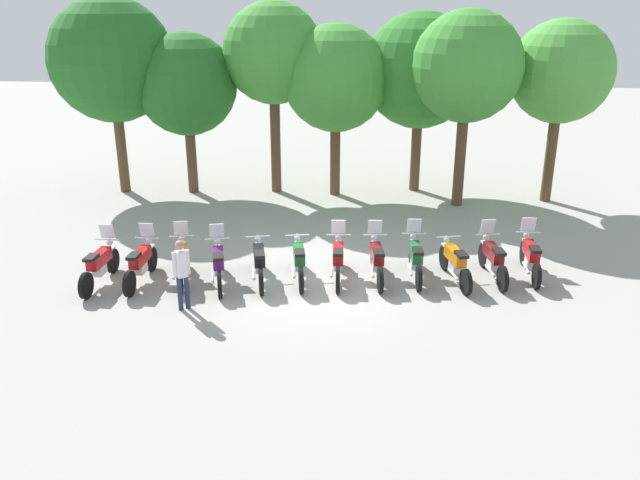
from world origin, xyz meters
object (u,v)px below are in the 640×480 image
at_px(tree_5, 467,67).
at_px(motorcycle_1, 141,263).
at_px(motorcycle_6, 338,259).
at_px(motorcycle_7, 377,259).
at_px(tree_4, 420,71).
at_px(person_0, 182,270).
at_px(motorcycle_5, 299,260).
at_px(motorcycle_8, 415,258).
at_px(motorcycle_11, 530,256).
at_px(tree_1, 186,85).
at_px(motorcycle_0, 100,265).
at_px(motorcycle_2, 181,261).
at_px(motorcycle_3, 218,264).
at_px(motorcycle_10, 493,259).
at_px(tree_3, 336,79).
at_px(tree_0, 112,60).
at_px(motorcycle_9, 455,262).
at_px(tree_6, 561,72).
at_px(tree_2, 273,54).
at_px(motorcycle_4, 259,262).

bearing_deg(tree_5, motorcycle_1, -139.57).
height_order(motorcycle_6, motorcycle_7, same).
bearing_deg(tree_4, person_0, -118.63).
relative_size(motorcycle_5, motorcycle_8, 0.99).
xyz_separation_m(motorcycle_11, tree_1, (-10.62, 6.79, 3.34)).
relative_size(motorcycle_0, motorcycle_7, 1.00).
height_order(motorcycle_0, motorcycle_2, same).
bearing_deg(tree_1, motorcycle_3, -70.32).
relative_size(motorcycle_10, tree_1, 0.39).
height_order(motorcycle_8, tree_3, tree_3).
bearing_deg(motorcycle_3, motorcycle_11, -95.82).
bearing_deg(motorcycle_5, tree_0, 34.41).
bearing_deg(tree_0, motorcycle_9, -32.66).
distance_m(motorcycle_0, tree_0, 9.47).
bearing_deg(tree_1, tree_6, -0.02).
distance_m(motorcycle_11, tree_5, 7.35).
xyz_separation_m(tree_0, tree_2, (5.55, 0.50, 0.21)).
height_order(motorcycle_0, motorcycle_7, same).
relative_size(motorcycle_6, tree_1, 0.39).
bearing_deg(motorcycle_9, person_0, 95.32).
distance_m(motorcycle_8, tree_1, 11.03).
xyz_separation_m(motorcycle_3, motorcycle_9, (5.83, 0.64, -0.01)).
xyz_separation_m(motorcycle_3, motorcycle_5, (1.95, 0.42, -0.01)).
distance_m(motorcycle_3, motorcycle_6, 2.97).
distance_m(motorcycle_2, motorcycle_7, 4.89).
bearing_deg(tree_5, motorcycle_9, -96.89).
relative_size(tree_5, tree_6, 1.05).
bearing_deg(motorcycle_3, tree_5, -57.10).
xyz_separation_m(motorcycle_8, tree_4, (0.38, 8.13, 3.79)).
distance_m(motorcycle_10, tree_1, 12.39).
bearing_deg(tree_4, motorcycle_8, -92.67).
xyz_separation_m(motorcycle_5, person_0, (-2.40, -1.91, 0.47)).
relative_size(motorcycle_7, motorcycle_8, 1.00).
bearing_deg(tree_3, tree_2, 174.67).
relative_size(motorcycle_0, motorcycle_2, 1.02).
bearing_deg(motorcycle_3, tree_4, -44.74).
relative_size(motorcycle_9, tree_4, 0.34).
bearing_deg(motorcycle_8, motorcycle_6, 94.24).
xyz_separation_m(motorcycle_9, person_0, (-6.28, -2.13, 0.47)).
bearing_deg(person_0, motorcycle_5, 92.08).
distance_m(tree_4, tree_6, 4.64).
height_order(tree_0, tree_1, tree_0).
bearing_deg(motorcycle_10, motorcycle_4, 88.36).
height_order(tree_0, tree_3, tree_0).
xyz_separation_m(motorcycle_7, motorcycle_11, (3.89, 0.54, 0.00)).
bearing_deg(tree_1, tree_0, -177.04).
relative_size(motorcycle_7, tree_4, 0.35).
xyz_separation_m(motorcycle_4, tree_0, (-6.35, 7.59, 4.18)).
bearing_deg(motorcycle_6, motorcycle_5, 94.17).
xyz_separation_m(motorcycle_11, person_0, (-8.23, -2.66, 0.45)).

